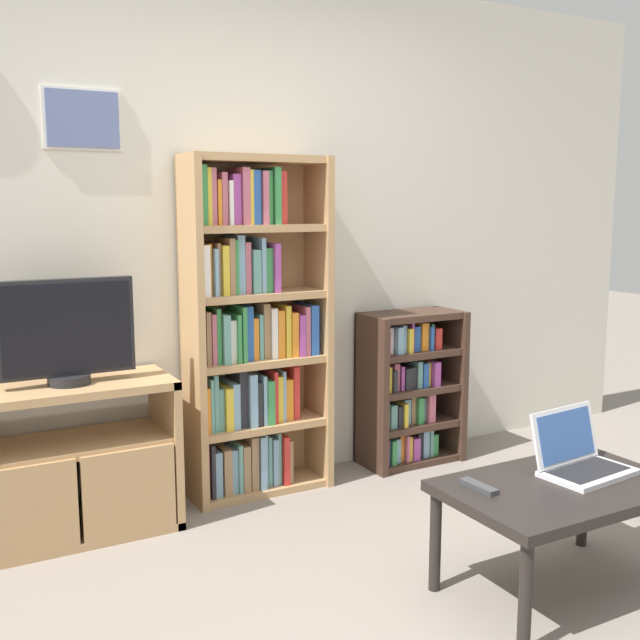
% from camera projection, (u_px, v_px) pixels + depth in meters
% --- Properties ---
extents(wall_back, '(5.66, 0.09, 2.60)m').
position_uv_depth(wall_back, '(214.00, 233.00, 3.72)').
color(wall_back, beige).
rests_on(wall_back, ground_plane).
extents(tv_stand, '(0.90, 0.42, 0.68)m').
position_uv_depth(tv_stand, '(70.00, 461.00, 3.25)').
color(tv_stand, tan).
rests_on(tv_stand, ground_plane).
extents(television, '(0.56, 0.18, 0.45)m').
position_uv_depth(television, '(67.00, 332.00, 3.17)').
color(television, black).
rests_on(television, tv_stand).
extents(bookshelf_tall, '(0.71, 0.28, 1.68)m').
position_uv_depth(bookshelf_tall, '(249.00, 333.00, 3.70)').
color(bookshelf_tall, tan).
rests_on(bookshelf_tall, ground_plane).
extents(bookshelf_short, '(0.57, 0.30, 0.86)m').
position_uv_depth(bookshelf_short, '(405.00, 389.00, 4.19)').
color(bookshelf_short, '#3D281E').
rests_on(bookshelf_short, ground_plane).
extents(coffee_table, '(0.87, 0.55, 0.43)m').
position_uv_depth(coffee_table, '(561.00, 496.00, 2.76)').
color(coffee_table, black).
rests_on(coffee_table, ground_plane).
extents(laptop, '(0.38, 0.29, 0.24)m').
position_uv_depth(laptop, '(579.00, 457.00, 2.86)').
color(laptop, silver).
rests_on(laptop, coffee_table).
extents(remote_near_laptop, '(0.06, 0.16, 0.02)m').
position_uv_depth(remote_near_laptop, '(479.00, 487.00, 2.70)').
color(remote_near_laptop, '#38383A').
rests_on(remote_near_laptop, coffee_table).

